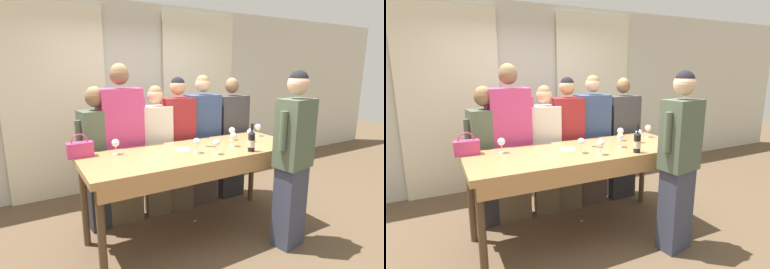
# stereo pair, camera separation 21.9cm
# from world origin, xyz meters

# --- Properties ---
(ground_plane) EXTENTS (18.00, 18.00, 0.00)m
(ground_plane) POSITION_xyz_m (0.00, 0.00, 0.00)
(ground_plane) COLOR brown
(wall_back) EXTENTS (12.00, 0.06, 2.80)m
(wall_back) POSITION_xyz_m (0.00, 1.89, 1.40)
(wall_back) COLOR beige
(wall_back) RESTS_ON ground_plane
(curtain_panel_left) EXTENTS (1.36, 0.03, 2.69)m
(curtain_panel_left) POSITION_xyz_m (-1.14, 1.83, 1.34)
(curtain_panel_left) COLOR #EFE5C6
(curtain_panel_left) RESTS_ON ground_plane
(curtain_panel_right) EXTENTS (1.36, 0.03, 2.69)m
(curtain_panel_right) POSITION_xyz_m (1.14, 1.83, 1.34)
(curtain_panel_right) COLOR #EFE5C6
(curtain_panel_right) RESTS_ON ground_plane
(tasting_bar) EXTENTS (2.38, 0.88, 0.98)m
(tasting_bar) POSITION_xyz_m (0.00, -0.02, 0.89)
(tasting_bar) COLOR #B27F4C
(tasting_bar) RESTS_ON ground_plane
(wine_bottle) EXTENTS (0.07, 0.07, 0.30)m
(wine_bottle) POSITION_xyz_m (0.47, -0.34, 1.09)
(wine_bottle) COLOR black
(wine_bottle) RESTS_ON tasting_bar
(handbag) EXTENTS (0.25, 0.10, 0.23)m
(handbag) POSITION_xyz_m (-1.12, 0.33, 1.06)
(handbag) COLOR #C63870
(handbag) RESTS_ON tasting_bar
(wine_glass_front_left) EXTENTS (0.08, 0.08, 0.16)m
(wine_glass_front_left) POSITION_xyz_m (0.75, -0.00, 1.09)
(wine_glass_front_left) COLOR white
(wine_glass_front_left) RESTS_ON tasting_bar
(wine_glass_front_mid) EXTENTS (0.08, 0.08, 0.16)m
(wine_glass_front_mid) POSITION_xyz_m (-0.79, 0.26, 1.09)
(wine_glass_front_mid) COLOR white
(wine_glass_front_mid) RESTS_ON tasting_bar
(wine_glass_front_right) EXTENTS (0.08, 0.08, 0.16)m
(wine_glass_front_right) POSITION_xyz_m (-0.06, -0.11, 1.09)
(wine_glass_front_right) COLOR white
(wine_glass_front_right) RESTS_ON tasting_bar
(wine_glass_center_left) EXTENTS (0.08, 0.08, 0.16)m
(wine_glass_center_left) POSITION_xyz_m (0.43, -0.08, 1.09)
(wine_glass_center_left) COLOR white
(wine_glass_center_left) RESTS_ON tasting_bar
(wine_glass_center_mid) EXTENTS (0.08, 0.08, 0.16)m
(wine_glass_center_mid) POSITION_xyz_m (0.09, -0.25, 1.09)
(wine_glass_center_mid) COLOR white
(wine_glass_center_mid) RESTS_ON tasting_bar
(wine_glass_center_right) EXTENTS (0.08, 0.08, 0.16)m
(wine_glass_center_right) POSITION_xyz_m (0.61, 0.18, 1.09)
(wine_glass_center_right) COLOR white
(wine_glass_center_right) RESTS_ON tasting_bar
(wine_glass_back_left) EXTENTS (0.08, 0.08, 0.16)m
(wine_glass_back_left) POSITION_xyz_m (1.03, 0.19, 1.09)
(wine_glass_back_left) COLOR white
(wine_glass_back_left) RESTS_ON tasting_bar
(napkin) EXTENTS (0.17, 0.17, 0.00)m
(napkin) POSITION_xyz_m (-0.12, 0.09, 0.98)
(napkin) COLOR white
(napkin) RESTS_ON tasting_bar
(pen) EXTENTS (0.09, 0.11, 0.01)m
(pen) POSITION_xyz_m (0.21, 0.02, 0.98)
(pen) COLOR black
(pen) RESTS_ON tasting_bar
(guest_olive_jacket) EXTENTS (0.47, 0.31, 1.64)m
(guest_olive_jacket) POSITION_xyz_m (-0.88, 0.68, 0.85)
(guest_olive_jacket) COLOR #28282D
(guest_olive_jacket) RESTS_ON ground_plane
(guest_pink_top) EXTENTS (0.57, 0.31, 1.89)m
(guest_pink_top) POSITION_xyz_m (-0.59, 0.68, 0.96)
(guest_pink_top) COLOR brown
(guest_pink_top) RESTS_ON ground_plane
(guest_cream_sweater) EXTENTS (0.48, 0.32, 1.63)m
(guest_cream_sweater) POSITION_xyz_m (-0.17, 0.68, 0.83)
(guest_cream_sweater) COLOR brown
(guest_cream_sweater) RESTS_ON ground_plane
(guest_striped_shirt) EXTENTS (0.50, 0.33, 1.73)m
(guest_striped_shirt) POSITION_xyz_m (0.14, 0.68, 0.88)
(guest_striped_shirt) COLOR brown
(guest_striped_shirt) RESTS_ON ground_plane
(guest_navy_coat) EXTENTS (0.55, 0.30, 1.75)m
(guest_navy_coat) POSITION_xyz_m (0.50, 0.68, 0.88)
(guest_navy_coat) COLOR #473833
(guest_navy_coat) RESTS_ON ground_plane
(guest_beige_cap) EXTENTS (0.55, 0.28, 1.71)m
(guest_beige_cap) POSITION_xyz_m (0.97, 0.68, 0.86)
(guest_beige_cap) COLOR #28282D
(guest_beige_cap) RESTS_ON ground_plane
(host_pouring) EXTENTS (0.47, 0.30, 1.81)m
(host_pouring) POSITION_xyz_m (0.73, -0.67, 0.94)
(host_pouring) COLOR #383D51
(host_pouring) RESTS_ON ground_plane
(potted_plant) EXTENTS (0.34, 0.34, 0.71)m
(potted_plant) POSITION_xyz_m (1.66, 1.52, 0.37)
(potted_plant) COLOR #935B3D
(potted_plant) RESTS_ON ground_plane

